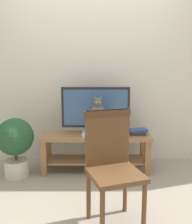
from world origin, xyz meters
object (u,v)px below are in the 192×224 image
(book_stack, at_px, (138,132))
(tv_stand, at_px, (96,145))
(tv, at_px, (96,109))
(potted_plant, at_px, (16,142))
(media_box, at_px, (98,133))
(wooden_chair, at_px, (112,160))
(cat, at_px, (98,118))

(book_stack, bearing_deg, tv_stand, 179.56)
(tv, relative_size, potted_plant, 1.18)
(media_box, relative_size, wooden_chair, 0.40)
(cat, distance_m, potted_plant, 1.05)
(tv_stand, bearing_deg, tv, 89.97)
(tv, relative_size, book_stack, 3.46)
(tv_stand, xyz_separation_m, cat, (0.03, -0.07, 0.38))
(tv, distance_m, wooden_chair, 1.18)
(cat, bearing_deg, tv_stand, 113.98)
(tv, distance_m, media_box, 0.31)
(tv_stand, distance_m, wooden_chair, 1.12)
(tv_stand, relative_size, book_stack, 5.52)
(cat, xyz_separation_m, potted_plant, (-1.00, -0.12, -0.28))
(media_box, distance_m, cat, 0.21)
(tv, bearing_deg, cat, -76.84)
(wooden_chair, bearing_deg, cat, 96.02)
(book_stack, bearing_deg, wooden_chair, -110.21)
(tv_stand, xyz_separation_m, media_box, (0.03, -0.05, 0.17))
(tv, bearing_deg, tv_stand, -90.03)
(cat, bearing_deg, book_stack, 6.95)
(media_box, bearing_deg, tv, 104.34)
(tv, relative_size, cat, 1.83)
(tv, bearing_deg, book_stack, -6.75)
(tv_stand, distance_m, cat, 0.38)
(book_stack, height_order, potted_plant, potted_plant)
(book_stack, xyz_separation_m, potted_plant, (-1.51, -0.18, -0.08))
(cat, xyz_separation_m, book_stack, (0.51, 0.06, -0.19))
(tv_stand, xyz_separation_m, potted_plant, (-0.97, -0.18, 0.10))
(tv, xyz_separation_m, wooden_chair, (0.14, -1.15, -0.24))
(tv_stand, bearing_deg, wooden_chair, -82.81)
(tv_stand, relative_size, potted_plant, 1.89)
(media_box, height_order, cat, cat)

